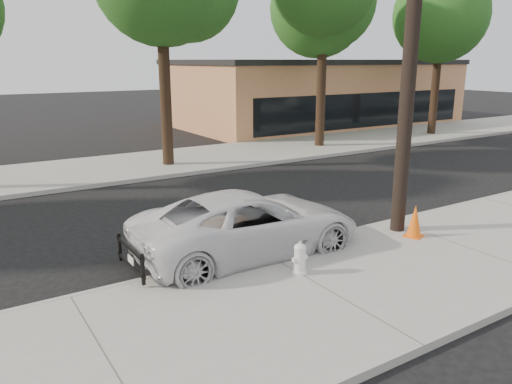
% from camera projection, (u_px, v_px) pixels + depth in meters
% --- Properties ---
extents(ground, '(120.00, 120.00, 0.00)m').
position_uv_depth(ground, '(216.00, 230.00, 12.61)').
color(ground, black).
rests_on(ground, ground).
extents(near_sidewalk, '(90.00, 4.40, 0.15)m').
position_uv_depth(near_sidewalk, '(326.00, 292.00, 9.07)').
color(near_sidewalk, gray).
rests_on(near_sidewalk, ground).
extents(far_sidewalk, '(90.00, 5.00, 0.15)m').
position_uv_depth(far_sidewalk, '(114.00, 168.00, 19.53)').
color(far_sidewalk, gray).
rests_on(far_sidewalk, ground).
extents(curb_near, '(90.00, 0.12, 0.16)m').
position_uv_depth(curb_near, '(260.00, 254.00, 10.87)').
color(curb_near, '#9E9B93').
rests_on(curb_near, ground).
extents(building_main, '(18.00, 10.00, 4.00)m').
position_uv_depth(building_main, '(315.00, 94.00, 33.43)').
color(building_main, '#A56744').
rests_on(building_main, ground).
extents(utility_pole, '(1.40, 0.34, 9.00)m').
position_uv_depth(utility_pole, '(412.00, 36.00, 11.06)').
color(utility_pole, black).
rests_on(utility_pole, near_sidewalk).
extents(tree_d, '(4.50, 4.35, 8.75)m').
position_uv_depth(tree_d, '(329.00, 10.00, 22.74)').
color(tree_d, black).
rests_on(tree_d, far_sidewalk).
extents(tree_e, '(4.80, 4.65, 9.25)m').
position_uv_depth(tree_e, '(447.00, 11.00, 26.63)').
color(tree_e, black).
rests_on(tree_e, far_sidewalk).
extents(police_cruiser, '(5.16, 2.47, 1.42)m').
position_uv_depth(police_cruiser, '(248.00, 224.00, 10.89)').
color(police_cruiser, silver).
rests_on(police_cruiser, ground).
extents(fire_hydrant, '(0.32, 0.30, 0.61)m').
position_uv_depth(fire_hydrant, '(300.00, 259.00, 9.64)').
color(fire_hydrant, silver).
rests_on(fire_hydrant, near_sidewalk).
extents(traffic_cone, '(0.50, 0.50, 0.77)m').
position_uv_depth(traffic_cone, '(415.00, 221.00, 11.66)').
color(traffic_cone, '#F4600C').
rests_on(traffic_cone, near_sidewalk).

